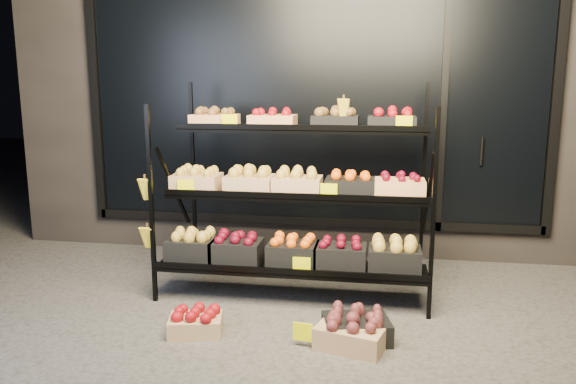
# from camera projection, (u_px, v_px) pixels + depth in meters

# --- Properties ---
(ground) EXTENTS (24.00, 24.00, 0.00)m
(ground) POSITION_uv_depth(u_px,v_px,m) (282.00, 319.00, 3.99)
(ground) COLOR #514F4C
(ground) RESTS_ON ground
(building) EXTENTS (6.00, 2.08, 3.50)m
(building) POSITION_uv_depth(u_px,v_px,m) (323.00, 74.00, 6.16)
(building) COLOR #2D2826
(building) RESTS_ON ground
(display_rack) EXTENTS (2.18, 1.02, 1.66)m
(display_rack) POSITION_uv_depth(u_px,v_px,m) (294.00, 194.00, 4.42)
(display_rack) COLOR black
(display_rack) RESTS_ON ground
(tag_floor_b) EXTENTS (0.13, 0.01, 0.12)m
(tag_floor_b) POSITION_uv_depth(u_px,v_px,m) (303.00, 338.00, 3.56)
(tag_floor_b) COLOR #E6E500
(tag_floor_b) RESTS_ON ground
(floor_crate_left) EXTENTS (0.39, 0.32, 0.18)m
(floor_crate_left) POSITION_uv_depth(u_px,v_px,m) (195.00, 321.00, 3.74)
(floor_crate_left) COLOR tan
(floor_crate_left) RESTS_ON ground
(floor_crate_midright) EXTENTS (0.49, 0.41, 0.21)m
(floor_crate_midright) POSITION_uv_depth(u_px,v_px,m) (352.00, 332.00, 3.55)
(floor_crate_midright) COLOR tan
(floor_crate_midright) RESTS_ON ground
(floor_crate_right) EXTENTS (0.48, 0.40, 0.21)m
(floor_crate_right) POSITION_uv_depth(u_px,v_px,m) (357.00, 325.00, 3.65)
(floor_crate_right) COLOR black
(floor_crate_right) RESTS_ON ground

